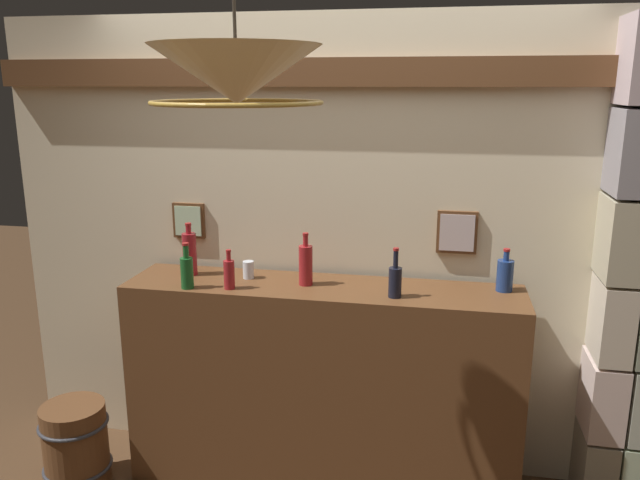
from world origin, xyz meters
The scene contains 12 objects.
panelled_rear_partition centered at (0.00, 1.10, 1.28)m, with size 3.62×0.15×2.44m.
stone_pillar centered at (1.48, 0.93, 1.20)m, with size 0.34×0.37×2.38m.
bar_shelf_unit centered at (0.00, 0.80, 0.55)m, with size 2.00×0.44×1.11m, color brown.
liquor_bottle_rye centered at (0.37, 0.71, 1.19)m, with size 0.06×0.06×0.24m.
liquor_bottle_vodka centered at (-0.44, 0.67, 1.19)m, with size 0.05×0.05×0.20m.
liquor_bottle_scotch centered at (-0.72, 0.86, 1.23)m, with size 0.07×0.07×0.28m.
liquor_bottle_vermouth centered at (-0.08, 0.81, 1.22)m, with size 0.07×0.07×0.27m.
liquor_bottle_amaro centered at (-0.65, 0.64, 1.20)m, with size 0.06×0.06×0.23m.
liquor_bottle_bourbon centered at (0.89, 0.90, 1.19)m, with size 0.08×0.08×0.21m.
glass_tumbler_rocks centered at (-0.40, 0.86, 1.16)m, with size 0.06×0.06×0.09m.
pendant_lamp centered at (-0.14, -0.01, 2.12)m, with size 0.60×0.60×0.60m.
wooden_barrel centered at (-1.28, 0.53, 0.23)m, with size 0.36×0.36×0.45m.
Camera 1 is at (0.57, -2.13, 2.10)m, focal length 35.24 mm.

